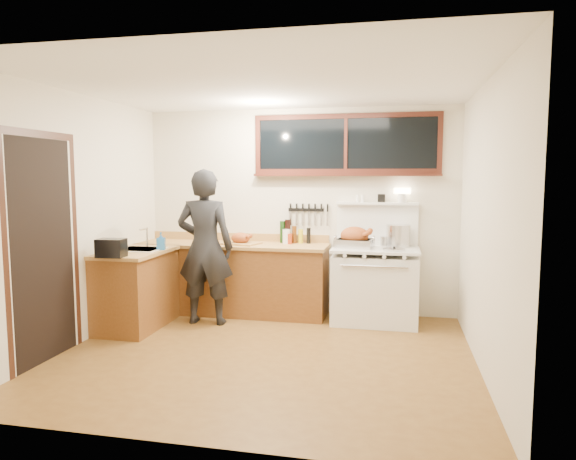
% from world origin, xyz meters
% --- Properties ---
extents(ground_plane, '(4.00, 3.50, 0.02)m').
position_xyz_m(ground_plane, '(0.00, 0.00, -0.01)').
color(ground_plane, brown).
extents(room_shell, '(4.10, 3.60, 2.65)m').
position_xyz_m(room_shell, '(0.00, 0.00, 1.65)').
color(room_shell, beige).
rests_on(room_shell, ground).
extents(counter_back, '(2.44, 0.64, 1.00)m').
position_xyz_m(counter_back, '(-0.80, 1.45, 0.45)').
color(counter_back, brown).
rests_on(counter_back, ground).
extents(counter_left, '(0.64, 1.09, 0.90)m').
position_xyz_m(counter_left, '(-1.70, 0.62, 0.45)').
color(counter_left, brown).
rests_on(counter_left, ground).
extents(sink_unit, '(0.50, 0.45, 0.37)m').
position_xyz_m(sink_unit, '(-1.68, 0.70, 0.85)').
color(sink_unit, white).
rests_on(sink_unit, counter_left).
extents(vintage_stove, '(1.02, 0.74, 1.60)m').
position_xyz_m(vintage_stove, '(1.00, 1.41, 0.47)').
color(vintage_stove, white).
rests_on(vintage_stove, ground).
extents(back_window, '(2.32, 0.13, 0.77)m').
position_xyz_m(back_window, '(0.60, 1.72, 2.06)').
color(back_window, black).
rests_on(back_window, room_shell).
extents(left_doorway, '(0.02, 1.04, 2.17)m').
position_xyz_m(left_doorway, '(-1.99, -0.55, 1.09)').
color(left_doorway, black).
rests_on(left_doorway, ground).
extents(knife_strip, '(0.52, 0.03, 0.28)m').
position_xyz_m(knife_strip, '(0.12, 1.73, 1.31)').
color(knife_strip, black).
rests_on(knife_strip, room_shell).
extents(man, '(0.70, 0.48, 1.84)m').
position_xyz_m(man, '(-0.97, 0.93, 0.92)').
color(man, black).
rests_on(man, ground).
extents(soap_bottle, '(0.11, 0.11, 0.20)m').
position_xyz_m(soap_bottle, '(-1.43, 0.73, 1.00)').
color(soap_bottle, blue).
rests_on(soap_bottle, counter_left).
extents(toaster, '(0.30, 0.22, 0.19)m').
position_xyz_m(toaster, '(-1.70, 0.12, 1.00)').
color(toaster, black).
rests_on(toaster, counter_left).
extents(cutting_board, '(0.51, 0.43, 0.15)m').
position_xyz_m(cutting_board, '(-0.67, 1.40, 0.96)').
color(cutting_board, '#AE8245').
rests_on(cutting_board, counter_back).
extents(roast_turkey, '(0.49, 0.39, 0.25)m').
position_xyz_m(roast_turkey, '(0.75, 1.40, 1.00)').
color(roast_turkey, silver).
rests_on(roast_turkey, vintage_stove).
extents(stockpot, '(0.29, 0.29, 0.27)m').
position_xyz_m(stockpot, '(1.26, 1.57, 1.03)').
color(stockpot, silver).
rests_on(stockpot, vintage_stove).
extents(saucepan, '(0.20, 0.28, 0.11)m').
position_xyz_m(saucepan, '(1.12, 1.63, 0.96)').
color(saucepan, silver).
rests_on(saucepan, vintage_stove).
extents(pot_lid, '(0.27, 0.27, 0.04)m').
position_xyz_m(pot_lid, '(1.22, 1.25, 0.91)').
color(pot_lid, silver).
rests_on(pot_lid, vintage_stove).
extents(coffee_tin, '(0.09, 0.07, 0.13)m').
position_xyz_m(coffee_tin, '(-0.09, 1.54, 0.97)').
color(coffee_tin, '#9F3011').
rests_on(coffee_tin, counter_back).
extents(pitcher, '(0.12, 0.12, 0.18)m').
position_xyz_m(pitcher, '(-0.12, 1.55, 0.99)').
color(pitcher, white).
rests_on(pitcher, counter_back).
extents(bottle_cluster, '(0.40, 0.07, 0.30)m').
position_xyz_m(bottle_cluster, '(-0.07, 1.63, 1.03)').
color(bottle_cluster, black).
rests_on(bottle_cluster, counter_back).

